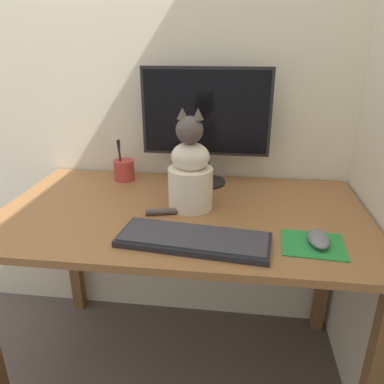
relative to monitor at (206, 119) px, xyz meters
name	(u,v)px	position (x,y,z in m)	size (l,w,h in m)	color
ground_plane	(184,368)	(-0.05, -0.28, -1.02)	(12.00, 12.00, 0.00)	#564C47
wall_back	(196,56)	(-0.05, 0.13, 0.23)	(7.00, 0.04, 2.50)	beige
desk	(183,235)	(-0.05, -0.28, -0.37)	(1.29, 0.75, 0.75)	brown
monitor	(206,119)	(0.00, 0.00, 0.00)	(0.51, 0.17, 0.47)	black
keyboard	(194,239)	(0.01, -0.50, -0.26)	(0.47, 0.22, 0.02)	black
mousepad_right	(313,244)	(0.36, -0.47, -0.27)	(0.19, 0.17, 0.00)	#238438
computer_mouse_right	(318,239)	(0.38, -0.46, -0.25)	(0.06, 0.11, 0.03)	slate
cat	(190,173)	(-0.03, -0.25, -0.14)	(0.23, 0.18, 0.36)	beige
pen_cup	(124,169)	(-0.35, 0.00, -0.22)	(0.09, 0.09, 0.18)	#B23833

